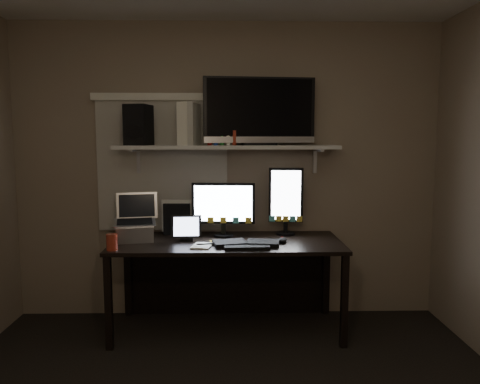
{
  "coord_description": "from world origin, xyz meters",
  "views": [
    {
      "loc": [
        0.02,
        -2.2,
        1.55
      ],
      "look_at": [
        0.1,
        1.25,
        1.14
      ],
      "focal_mm": 35.0,
      "sensor_mm": 36.0,
      "label": 1
    }
  ],
  "objects_px": {
    "monitor_portrait": "(286,201)",
    "tablet": "(186,228)",
    "monitor_landscape": "(223,209)",
    "laptop": "(135,218)",
    "tv": "(259,112)",
    "cup": "(112,242)",
    "speaker": "(139,125)",
    "keyboard": "(246,243)",
    "game_console": "(189,124)",
    "mouse": "(282,240)",
    "desk": "(227,259)"
  },
  "relations": [
    {
      "from": "monitor_portrait",
      "to": "tablet",
      "type": "xyz_separation_m",
      "value": [
        -0.81,
        -0.22,
        -0.18
      ]
    },
    {
      "from": "monitor_landscape",
      "to": "monitor_portrait",
      "type": "relative_size",
      "value": 0.91
    },
    {
      "from": "laptop",
      "to": "tv",
      "type": "bearing_deg",
      "value": -1.32
    },
    {
      "from": "monitor_landscape",
      "to": "cup",
      "type": "height_order",
      "value": "monitor_landscape"
    },
    {
      "from": "monitor_portrait",
      "to": "tv",
      "type": "xyz_separation_m",
      "value": [
        -0.23,
        -0.03,
        0.74
      ]
    },
    {
      "from": "speaker",
      "to": "cup",
      "type": "bearing_deg",
      "value": -92.96
    },
    {
      "from": "keyboard",
      "to": "tv",
      "type": "relative_size",
      "value": 0.56
    },
    {
      "from": "monitor_landscape",
      "to": "laptop",
      "type": "bearing_deg",
      "value": -164.43
    },
    {
      "from": "laptop",
      "to": "game_console",
      "type": "bearing_deg",
      "value": 10.25
    },
    {
      "from": "monitor_portrait",
      "to": "cup",
      "type": "xyz_separation_m",
      "value": [
        -1.32,
        -0.52,
        -0.23
      ]
    },
    {
      "from": "game_console",
      "to": "mouse",
      "type": "bearing_deg",
      "value": -1.21
    },
    {
      "from": "monitor_portrait",
      "to": "tablet",
      "type": "relative_size",
      "value": 2.42
    },
    {
      "from": "game_console",
      "to": "laptop",
      "type": "bearing_deg",
      "value": -139.68
    },
    {
      "from": "mouse",
      "to": "tablet",
      "type": "xyz_separation_m",
      "value": [
        -0.75,
        0.08,
        0.08
      ]
    },
    {
      "from": "mouse",
      "to": "tv",
      "type": "height_order",
      "value": "tv"
    },
    {
      "from": "keyboard",
      "to": "speaker",
      "type": "relative_size",
      "value": 1.57
    },
    {
      "from": "laptop",
      "to": "game_console",
      "type": "height_order",
      "value": "game_console"
    },
    {
      "from": "monitor_portrait",
      "to": "tv",
      "type": "distance_m",
      "value": 0.77
    },
    {
      "from": "monitor_landscape",
      "to": "game_console",
      "type": "relative_size",
      "value": 1.52
    },
    {
      "from": "monitor_landscape",
      "to": "tv",
      "type": "relative_size",
      "value": 0.57
    },
    {
      "from": "monitor_landscape",
      "to": "speaker",
      "type": "bearing_deg",
      "value": -176.8
    },
    {
      "from": "mouse",
      "to": "game_console",
      "type": "distance_m",
      "value": 1.19
    },
    {
      "from": "cup",
      "to": "monitor_landscape",
      "type": "bearing_deg",
      "value": 29.42
    },
    {
      "from": "laptop",
      "to": "speaker",
      "type": "distance_m",
      "value": 0.75
    },
    {
      "from": "monitor_portrait",
      "to": "keyboard",
      "type": "height_order",
      "value": "monitor_portrait"
    },
    {
      "from": "monitor_portrait",
      "to": "mouse",
      "type": "xyz_separation_m",
      "value": [
        -0.06,
        -0.3,
        -0.27
      ]
    },
    {
      "from": "monitor_portrait",
      "to": "mouse",
      "type": "height_order",
      "value": "monitor_portrait"
    },
    {
      "from": "keyboard",
      "to": "cup",
      "type": "distance_m",
      "value": 0.99
    },
    {
      "from": "tablet",
      "to": "laptop",
      "type": "xyz_separation_m",
      "value": [
        -0.41,
        0.02,
        0.08
      ]
    },
    {
      "from": "tablet",
      "to": "tv",
      "type": "relative_size",
      "value": 0.26
    },
    {
      "from": "monitor_landscape",
      "to": "game_console",
      "type": "bearing_deg",
      "value": 178.19
    },
    {
      "from": "monitor_landscape",
      "to": "tablet",
      "type": "height_order",
      "value": "monitor_landscape"
    },
    {
      "from": "tablet",
      "to": "tv",
      "type": "bearing_deg",
      "value": 15.81
    },
    {
      "from": "keyboard",
      "to": "tv",
      "type": "bearing_deg",
      "value": 69.65
    },
    {
      "from": "tablet",
      "to": "speaker",
      "type": "relative_size",
      "value": 0.73
    },
    {
      "from": "laptop",
      "to": "cup",
      "type": "relative_size",
      "value": 3.08
    },
    {
      "from": "monitor_landscape",
      "to": "laptop",
      "type": "height_order",
      "value": "monitor_landscape"
    },
    {
      "from": "desk",
      "to": "tablet",
      "type": "relative_size",
      "value": 7.62
    },
    {
      "from": "laptop",
      "to": "tv",
      "type": "distance_m",
      "value": 1.31
    },
    {
      "from": "mouse",
      "to": "tv",
      "type": "bearing_deg",
      "value": 134.92
    },
    {
      "from": "monitor_portrait",
      "to": "tv",
      "type": "bearing_deg",
      "value": -167.46
    },
    {
      "from": "monitor_portrait",
      "to": "speaker",
      "type": "relative_size",
      "value": 1.77
    },
    {
      "from": "keyboard",
      "to": "desk",
      "type": "bearing_deg",
      "value": 116.31
    },
    {
      "from": "monitor_portrait",
      "to": "monitor_landscape",
      "type": "bearing_deg",
      "value": -167.45
    },
    {
      "from": "monitor_landscape",
      "to": "monitor_portrait",
      "type": "distance_m",
      "value": 0.53
    },
    {
      "from": "mouse",
      "to": "game_console",
      "type": "bearing_deg",
      "value": 173.49
    },
    {
      "from": "mouse",
      "to": "cup",
      "type": "bearing_deg",
      "value": -157.04
    },
    {
      "from": "monitor_landscape",
      "to": "keyboard",
      "type": "relative_size",
      "value": 1.02
    },
    {
      "from": "mouse",
      "to": "tv",
      "type": "xyz_separation_m",
      "value": [
        -0.17,
        0.27,
        1.0
      ]
    },
    {
      "from": "tablet",
      "to": "laptop",
      "type": "distance_m",
      "value": 0.42
    }
  ]
}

